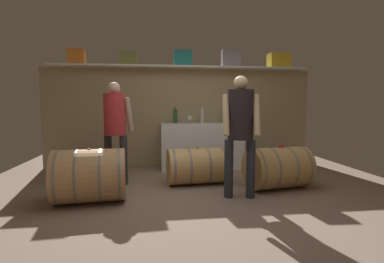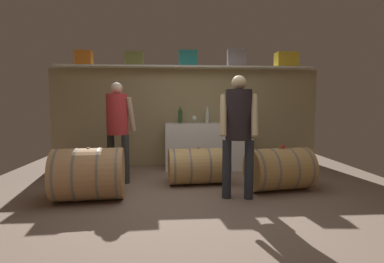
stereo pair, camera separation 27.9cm
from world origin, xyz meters
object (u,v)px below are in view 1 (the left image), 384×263
object	(u,v)px
wine_barrel_near	(278,168)
wine_glass	(190,118)
toolcase_grey	(231,59)
visitor_tasting	(240,124)
toolcase_teal	(183,58)
toolcase_yellow	(279,61)
winemaker_pouring	(115,122)
wine_bottle_dark	(225,116)
wine_bottle_clear	(202,115)
wine_barrel_far	(197,166)
toolcase_olive	(129,58)
wine_barrel_flank	(90,176)
work_cabinet	(201,146)
wine_bottle_green	(175,116)
toolcase_orange	(77,57)
tasting_cup	(281,146)

from	to	relation	value
wine_barrel_near	wine_glass	bearing A→B (deg)	114.53
toolcase_grey	visitor_tasting	xyz separation A→B (m)	(-0.41, -2.08, -1.14)
toolcase_teal	visitor_tasting	bearing A→B (deg)	-72.47
toolcase_yellow	winemaker_pouring	xyz separation A→B (m)	(-3.08, -1.16, -1.14)
toolcase_grey	wine_bottle_dark	world-z (taller)	toolcase_grey
wine_bottle_dark	wine_bottle_clear	xyz separation A→B (m)	(-0.47, -0.10, 0.01)
toolcase_grey	winemaker_pouring	bearing A→B (deg)	-146.81
wine_bottle_clear	wine_barrel_far	world-z (taller)	wine_bottle_clear
toolcase_olive	visitor_tasting	size ratio (longest dim) A/B	0.22
wine_barrel_near	wine_barrel_flank	xyz separation A→B (m)	(-2.58, -0.29, 0.03)
toolcase_teal	wine_glass	xyz separation A→B (m)	(0.11, -0.14, -1.14)
work_cabinet	wine_barrel_flank	bearing A→B (deg)	-133.39
work_cabinet	wine_barrel_far	world-z (taller)	work_cabinet
toolcase_yellow	wine_bottle_green	size ratio (longest dim) A/B	1.33
toolcase_olive	work_cabinet	world-z (taller)	toolcase_olive
toolcase_olive	wine_bottle_clear	xyz separation A→B (m)	(1.39, -0.10, -1.07)
wine_bottle_dark	visitor_tasting	bearing A→B (deg)	-98.15
winemaker_pouring	wine_glass	bearing A→B (deg)	66.62
toolcase_orange	wine_bottle_clear	xyz separation A→B (m)	(2.32, -0.10, -1.08)
wine_bottle_dark	wine_bottle_green	size ratio (longest dim) A/B	0.99
wine_bottle_dark	winemaker_pouring	bearing A→B (deg)	-149.66
wine_glass	wine_barrel_near	bearing A→B (deg)	-55.36
toolcase_teal	winemaker_pouring	size ratio (longest dim) A/B	0.22
toolcase_orange	wine_barrel_far	bearing A→B (deg)	-37.21
toolcase_olive	winemaker_pouring	xyz separation A→B (m)	(-0.13, -1.16, -1.12)
toolcase_orange	wine_glass	distance (m)	2.36
toolcase_orange	tasting_cup	xyz separation A→B (m)	(3.22, -1.73, -1.46)
wine_bottle_green	wine_barrel_far	bearing A→B (deg)	-78.99
wine_barrel_near	wine_barrel_flank	world-z (taller)	wine_barrel_flank
wine_barrel_near	winemaker_pouring	distance (m)	2.52
toolcase_grey	wine_bottle_dark	distance (m)	1.12
toolcase_teal	wine_bottle_dark	bearing A→B (deg)	3.31
toolcase_yellow	wine_bottle_clear	distance (m)	1.90
winemaker_pouring	toolcase_olive	bearing A→B (deg)	111.51
toolcase_olive	tasting_cup	world-z (taller)	toolcase_olive
wine_glass	winemaker_pouring	bearing A→B (deg)	-141.18
toolcase_yellow	work_cabinet	bearing A→B (deg)	-172.63
tasting_cup	wine_glass	bearing A→B (deg)	125.77
work_cabinet	wine_glass	size ratio (longest dim) A/B	10.71
wine_barrel_flank	toolcase_orange	bearing A→B (deg)	100.54
wine_bottle_dark	wine_barrel_near	xyz separation A→B (m)	(0.38, -1.73, -0.69)
wine_bottle_dark	wine_bottle_clear	world-z (taller)	wine_bottle_clear
toolcase_teal	wine_bottle_dark	xyz separation A→B (m)	(0.83, 0.00, -1.10)
toolcase_yellow	visitor_tasting	size ratio (longest dim) A/B	0.26
visitor_tasting	toolcase_grey	bearing A→B (deg)	-90.49
toolcase_orange	wine_bottle_dark	world-z (taller)	toolcase_orange
toolcase_grey	wine_barrel_far	bearing A→B (deg)	-118.40
winemaker_pouring	visitor_tasting	world-z (taller)	visitor_tasting
toolcase_olive	winemaker_pouring	bearing A→B (deg)	-99.91
toolcase_orange	tasting_cup	world-z (taller)	toolcase_orange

